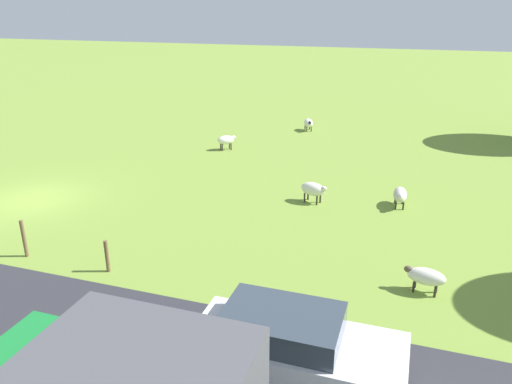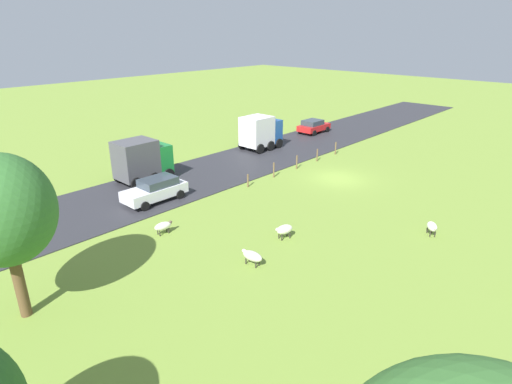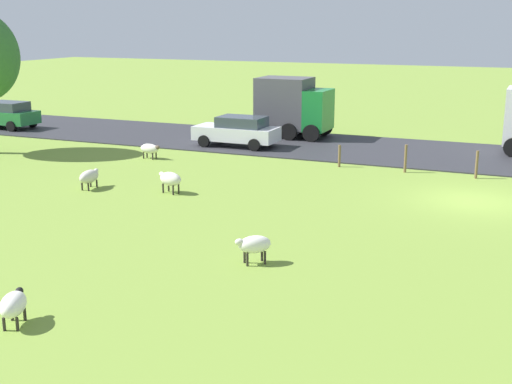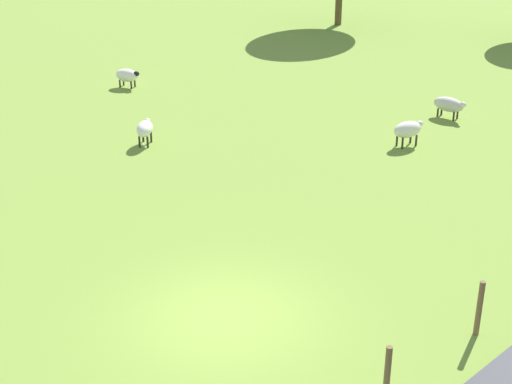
% 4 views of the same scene
% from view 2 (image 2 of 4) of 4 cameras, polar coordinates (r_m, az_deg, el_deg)
% --- Properties ---
extents(ground_plane, '(160.00, 160.00, 0.00)m').
position_cam_2_polar(ground_plane, '(35.11, 11.05, 1.81)').
color(ground_plane, olive).
extents(road_strip, '(8.00, 80.00, 0.06)m').
position_cam_2_polar(road_strip, '(40.15, 0.37, 4.73)').
color(road_strip, '#2D2D33').
rests_on(road_strip, ground_plane).
extents(sheep_0, '(0.99, 1.04, 0.82)m').
position_cam_2_polar(sheep_0, '(26.99, 22.70, -4.35)').
color(sheep_0, white).
rests_on(sheep_0, ground_plane).
extents(sheep_1, '(0.63, 1.19, 0.75)m').
position_cam_2_polar(sheep_1, '(25.71, -12.45, -4.53)').
color(sheep_1, silver).
rests_on(sheep_1, ground_plane).
extents(sheep_2, '(0.82, 1.20, 0.85)m').
position_cam_2_polar(sheep_2, '(24.60, 3.85, -5.09)').
color(sheep_2, silver).
rests_on(sheep_2, ground_plane).
extents(sheep_3, '(1.30, 0.63, 0.77)m').
position_cam_2_polar(sheep_3, '(21.99, -0.50, -8.66)').
color(sheep_3, beige).
rests_on(sheep_3, ground_plane).
extents(tree_2, '(4.01, 4.01, 7.17)m').
position_cam_2_polar(tree_2, '(19.10, -31.08, -2.22)').
color(tree_2, brown).
rests_on(tree_2, ground_plane).
extents(fence_post_0, '(0.12, 0.12, 1.23)m').
position_cam_2_polar(fence_post_0, '(41.70, 10.70, 5.83)').
color(fence_post_0, brown).
rests_on(fence_post_0, ground_plane).
extents(fence_post_1, '(0.12, 0.12, 1.16)m').
position_cam_2_polar(fence_post_1, '(39.24, 8.27, 4.95)').
color(fence_post_1, brown).
rests_on(fence_post_1, ground_plane).
extents(fence_post_2, '(0.12, 0.12, 1.22)m').
position_cam_2_polar(fence_post_2, '(36.84, 5.52, 4.04)').
color(fence_post_2, brown).
rests_on(fence_post_2, ground_plane).
extents(fence_post_3, '(0.12, 0.12, 1.27)m').
position_cam_2_polar(fence_post_3, '(34.55, 2.42, 2.98)').
color(fence_post_3, brown).
rests_on(fence_post_3, ground_plane).
extents(fence_post_4, '(0.12, 0.12, 1.04)m').
position_cam_2_polar(fence_post_4, '(32.44, -1.11, 1.54)').
color(fence_post_4, brown).
rests_on(fence_post_4, ground_plane).
extents(truck_0, '(2.68, 4.00, 3.32)m').
position_cam_2_polar(truck_0, '(42.51, 0.60, 8.16)').
color(truck_0, '#1E4C99').
rests_on(truck_0, road_strip).
extents(truck_1, '(2.68, 4.13, 3.40)m').
position_cam_2_polar(truck_1, '(34.25, -15.18, 4.20)').
color(truck_1, '#197F33').
rests_on(truck_1, road_strip).
extents(car_0, '(2.11, 4.51, 1.62)m').
position_cam_2_polar(car_0, '(30.44, -13.42, 0.35)').
color(car_0, silver).
rests_on(car_0, road_strip).
extents(car_1, '(2.21, 4.02, 1.51)m').
position_cam_2_polar(car_1, '(49.97, 7.77, 8.84)').
color(car_1, red).
rests_on(car_1, road_strip).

